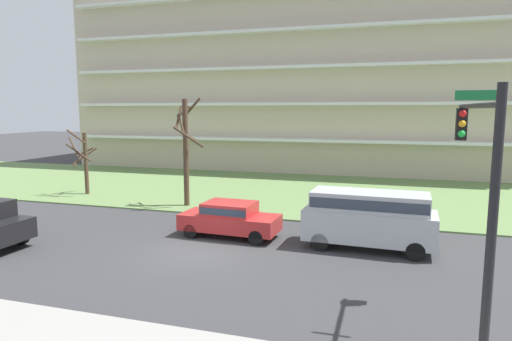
# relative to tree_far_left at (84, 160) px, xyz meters

# --- Properties ---
(ground) EXTENTS (160.00, 160.00, 0.00)m
(ground) POSITION_rel_tree_far_left_xyz_m (12.05, -8.87, -2.37)
(ground) COLOR #38383A
(grass_lawn_strip) EXTENTS (80.00, 16.00, 0.08)m
(grass_lawn_strip) POSITION_rel_tree_far_left_xyz_m (12.05, 5.13, -2.33)
(grass_lawn_strip) COLOR #66844C
(grass_lawn_strip) RESTS_ON ground
(apartment_building) EXTENTS (45.37, 14.80, 18.38)m
(apartment_building) POSITION_rel_tree_far_left_xyz_m (12.05, 20.05, 6.82)
(apartment_building) COLOR beige
(apartment_building) RESTS_ON ground
(tree_far_left) EXTENTS (2.12, 2.22, 4.40)m
(tree_far_left) POSITION_rel_tree_far_left_xyz_m (0.00, 0.00, 0.00)
(tree_far_left) COLOR #4C3828
(tree_far_left) RESTS_ON ground
(tree_left) EXTENTS (1.83, 2.13, 6.36)m
(tree_left) POSITION_rel_tree_far_left_xyz_m (8.03, -1.27, 1.13)
(tree_left) COLOR #4C3828
(tree_left) RESTS_ON ground
(sedan_red_near_left) EXTENTS (4.49, 2.02, 1.57)m
(sedan_red_near_left) POSITION_rel_tree_far_left_xyz_m (12.59, -6.37, -1.50)
(sedan_red_near_left) COLOR #B22828
(sedan_red_near_left) RESTS_ON ground
(van_silver_center_right) EXTENTS (5.28, 2.23, 2.36)m
(van_silver_center_right) POSITION_rel_tree_far_left_xyz_m (18.61, -6.37, -0.98)
(van_silver_center_right) COLOR #B7BABF
(van_silver_center_right) RESTS_ON ground
(traffic_signal_mast) EXTENTS (0.90, 5.07, 6.14)m
(traffic_signal_mast) POSITION_rel_tree_far_left_xyz_m (21.22, -13.76, 1.83)
(traffic_signal_mast) COLOR black
(traffic_signal_mast) RESTS_ON ground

